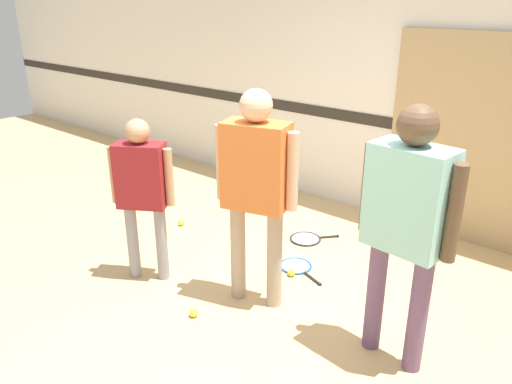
{
  "coord_description": "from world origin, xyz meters",
  "views": [
    {
      "loc": [
        2.01,
        -2.48,
        2.23
      ],
      "look_at": [
        -0.17,
        0.08,
        0.91
      ],
      "focal_mm": 35.0,
      "sensor_mm": 36.0,
      "label": 1
    }
  ],
  "objects_px": {
    "person_student_right": "(407,212)",
    "racket_spare_on_floor": "(297,267)",
    "person_instructor": "(256,177)",
    "tennis_ball_stray_left": "(181,223)",
    "racket_second_spare": "(307,239)",
    "tennis_ball_near_instructor": "(194,313)",
    "tennis_ball_by_spare_racket": "(291,273)",
    "person_student_left": "(142,184)"
  },
  "relations": [
    {
      "from": "person_instructor",
      "to": "tennis_ball_near_instructor",
      "type": "bearing_deg",
      "value": -130.64
    },
    {
      "from": "racket_spare_on_floor",
      "to": "tennis_ball_stray_left",
      "type": "distance_m",
      "value": 1.44
    },
    {
      "from": "person_student_left",
      "to": "tennis_ball_stray_left",
      "type": "xyz_separation_m",
      "value": [
        -0.57,
        0.86,
        -0.82
      ]
    },
    {
      "from": "person_instructor",
      "to": "tennis_ball_by_spare_racket",
      "type": "relative_size",
      "value": 25.15
    },
    {
      "from": "tennis_ball_by_spare_racket",
      "to": "tennis_ball_near_instructor",
      "type": "bearing_deg",
      "value": -102.39
    },
    {
      "from": "tennis_ball_stray_left",
      "to": "person_student_right",
      "type": "bearing_deg",
      "value": -10.02
    },
    {
      "from": "racket_second_spare",
      "to": "tennis_ball_stray_left",
      "type": "relative_size",
      "value": 7.46
    },
    {
      "from": "person_student_left",
      "to": "tennis_ball_by_spare_racket",
      "type": "distance_m",
      "value": 1.46
    },
    {
      "from": "racket_spare_on_floor",
      "to": "tennis_ball_near_instructor",
      "type": "distance_m",
      "value": 1.1
    },
    {
      "from": "person_student_right",
      "to": "racket_spare_on_floor",
      "type": "xyz_separation_m",
      "value": [
        -1.16,
        0.53,
        -1.03
      ]
    },
    {
      "from": "person_instructor",
      "to": "tennis_ball_near_instructor",
      "type": "height_order",
      "value": "person_instructor"
    },
    {
      "from": "person_student_right",
      "to": "racket_spare_on_floor",
      "type": "height_order",
      "value": "person_student_right"
    },
    {
      "from": "person_instructor",
      "to": "racket_spare_on_floor",
      "type": "xyz_separation_m",
      "value": [
        -0.04,
        0.61,
        -1.02
      ]
    },
    {
      "from": "person_student_right",
      "to": "tennis_ball_by_spare_racket",
      "type": "relative_size",
      "value": 25.6
    },
    {
      "from": "racket_second_spare",
      "to": "racket_spare_on_floor",
      "type": "bearing_deg",
      "value": -114.83
    },
    {
      "from": "person_student_left",
      "to": "tennis_ball_by_spare_racket",
      "type": "relative_size",
      "value": 20.79
    },
    {
      "from": "person_student_left",
      "to": "tennis_ball_stray_left",
      "type": "distance_m",
      "value": 1.31
    },
    {
      "from": "person_student_right",
      "to": "tennis_ball_stray_left",
      "type": "height_order",
      "value": "person_student_right"
    },
    {
      "from": "person_student_left",
      "to": "tennis_ball_near_instructor",
      "type": "distance_m",
      "value": 1.09
    },
    {
      "from": "tennis_ball_near_instructor",
      "to": "person_instructor",
      "type": "bearing_deg",
      "value": 66.65
    },
    {
      "from": "racket_second_spare",
      "to": "tennis_ball_stray_left",
      "type": "xyz_separation_m",
      "value": [
        -1.19,
        -0.58,
        0.02
      ]
    },
    {
      "from": "tennis_ball_near_instructor",
      "to": "person_student_left",
      "type": "bearing_deg",
      "value": 167.95
    },
    {
      "from": "tennis_ball_near_instructor",
      "to": "person_student_right",
      "type": "bearing_deg",
      "value": 22.68
    },
    {
      "from": "racket_spare_on_floor",
      "to": "tennis_ball_by_spare_racket",
      "type": "distance_m",
      "value": 0.15
    },
    {
      "from": "person_student_right",
      "to": "tennis_ball_stray_left",
      "type": "xyz_separation_m",
      "value": [
        -2.59,
        0.46,
        -1.01
      ]
    },
    {
      "from": "racket_spare_on_floor",
      "to": "tennis_ball_stray_left",
      "type": "relative_size",
      "value": 8.13
    },
    {
      "from": "racket_second_spare",
      "to": "person_instructor",
      "type": "bearing_deg",
      "value": -126.18
    },
    {
      "from": "person_instructor",
      "to": "tennis_ball_by_spare_racket",
      "type": "bearing_deg",
      "value": 72.58
    },
    {
      "from": "person_student_left",
      "to": "person_student_right",
      "type": "xyz_separation_m",
      "value": [
        2.03,
        0.4,
        0.2
      ]
    },
    {
      "from": "racket_spare_on_floor",
      "to": "racket_second_spare",
      "type": "distance_m",
      "value": 0.56
    },
    {
      "from": "tennis_ball_by_spare_racket",
      "to": "tennis_ball_stray_left",
      "type": "bearing_deg",
      "value": 177.41
    },
    {
      "from": "person_student_left",
      "to": "racket_second_spare",
      "type": "relative_size",
      "value": 2.79
    },
    {
      "from": "person_student_right",
      "to": "tennis_ball_stray_left",
      "type": "distance_m",
      "value": 2.82
    },
    {
      "from": "racket_second_spare",
      "to": "tennis_ball_near_instructor",
      "type": "bearing_deg",
      "value": -137.75
    },
    {
      "from": "person_instructor",
      "to": "racket_spare_on_floor",
      "type": "bearing_deg",
      "value": 76.93
    },
    {
      "from": "racket_second_spare",
      "to": "tennis_ball_near_instructor",
      "type": "relative_size",
      "value": 7.46
    },
    {
      "from": "person_student_left",
      "to": "racket_second_spare",
      "type": "xyz_separation_m",
      "value": [
        0.62,
        1.44,
        -0.84
      ]
    },
    {
      "from": "person_student_right",
      "to": "racket_second_spare",
      "type": "relative_size",
      "value": 3.43
    },
    {
      "from": "racket_second_spare",
      "to": "tennis_ball_by_spare_racket",
      "type": "xyz_separation_m",
      "value": [
        0.29,
        -0.65,
        0.02
      ]
    },
    {
      "from": "person_student_left",
      "to": "person_student_right",
      "type": "relative_size",
      "value": 0.81
    },
    {
      "from": "person_student_right",
      "to": "racket_spare_on_floor",
      "type": "distance_m",
      "value": 1.64
    },
    {
      "from": "racket_spare_on_floor",
      "to": "tennis_ball_stray_left",
      "type": "xyz_separation_m",
      "value": [
        -1.44,
        -0.08,
        0.02
      ]
    }
  ]
}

